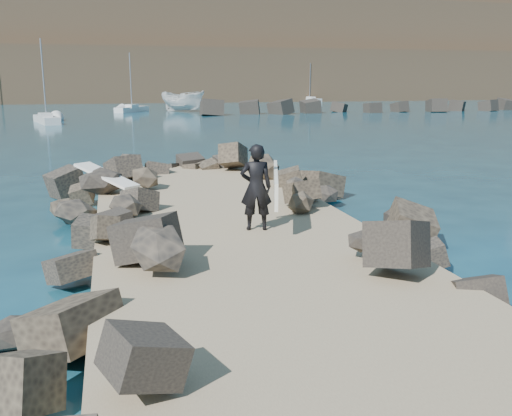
{
  "coord_description": "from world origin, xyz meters",
  "views": [
    {
      "loc": [
        -2.57,
        -11.08,
        3.83
      ],
      "look_at": [
        0.0,
        -1.0,
        1.5
      ],
      "focal_mm": 40.0,
      "sensor_mm": 36.0,
      "label": 1
    }
  ],
  "objects_px": {
    "boat_imported": "(183,101)",
    "sailboat_f": "(310,100)",
    "surfer_with_board": "(259,187)",
    "surfboard_resting": "(106,179)"
  },
  "relations": [
    {
      "from": "surfboard_resting",
      "to": "surfer_with_board",
      "type": "height_order",
      "value": "surfer_with_board"
    },
    {
      "from": "boat_imported",
      "to": "sailboat_f",
      "type": "height_order",
      "value": "sailboat_f"
    },
    {
      "from": "surfer_with_board",
      "to": "surfboard_resting",
      "type": "bearing_deg",
      "value": 123.3
    },
    {
      "from": "surfboard_resting",
      "to": "boat_imported",
      "type": "relative_size",
      "value": 0.33
    },
    {
      "from": "boat_imported",
      "to": "surfer_with_board",
      "type": "bearing_deg",
      "value": -136.36
    },
    {
      "from": "surfer_with_board",
      "to": "sailboat_f",
      "type": "relative_size",
      "value": 0.32
    },
    {
      "from": "surfboard_resting",
      "to": "surfer_with_board",
      "type": "relative_size",
      "value": 0.99
    },
    {
      "from": "boat_imported",
      "to": "sailboat_f",
      "type": "relative_size",
      "value": 0.96
    },
    {
      "from": "boat_imported",
      "to": "surfer_with_board",
      "type": "relative_size",
      "value": 2.98
    },
    {
      "from": "surfboard_resting",
      "to": "boat_imported",
      "type": "distance_m",
      "value": 57.02
    }
  ]
}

